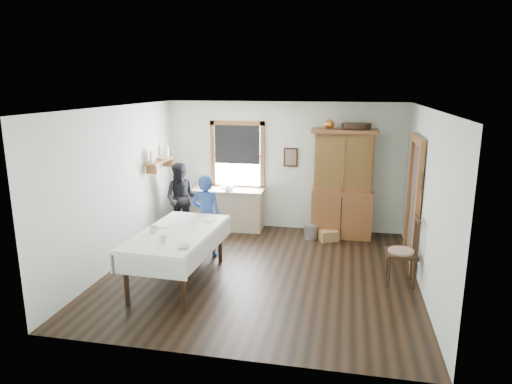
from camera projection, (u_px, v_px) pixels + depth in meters
The scene contains 20 objects.
room at pixel (262, 193), 7.29m from camera, with size 5.01×5.01×2.70m.
window at pixel (237, 152), 9.77m from camera, with size 1.18×0.07×1.48m.
doorway at pixel (414, 199), 7.67m from camera, with size 0.09×1.14×2.22m.
wall_shelf at pixel (160, 159), 9.16m from camera, with size 0.24×1.00×0.44m.
framed_picture at pixel (291, 157), 9.56m from camera, with size 0.30×0.04×0.40m, color #2F1F10.
rug_beater at pixel (422, 173), 7.02m from camera, with size 0.27×0.27×0.01m, color black.
work_counter at pixel (228, 209), 9.78m from camera, with size 1.53×0.58×0.88m, color tan.
china_hutch at pixel (342, 184), 9.16m from camera, with size 1.29×0.61×2.19m, color brown.
dining_table at pixel (178, 256), 7.14m from camera, with size 1.10×2.10×0.84m, color white.
spindle_chair at pixel (402, 250), 7.05m from camera, with size 0.50×0.50×1.09m, color #2F1F10.
pail at pixel (311, 231), 9.21m from camera, with size 0.28×0.28×0.29m, color #93979B.
wicker_basket at pixel (329, 236), 9.09m from camera, with size 0.35×0.25×0.21m, color tan.
woman_blue at pixel (206, 219), 8.16m from camera, with size 0.51×0.34×1.40m, color navy.
figure_dark at pixel (182, 201), 9.43m from camera, with size 0.67×0.52×1.38m, color black.
table_cup_a at pixel (154, 229), 6.96m from camera, with size 0.12×0.12×0.10m, color silver.
table_cup_b at pixel (163, 240), 6.51m from camera, with size 0.10×0.10×0.10m, color silver.
table_bowl at pixel (184, 246), 6.31m from camera, with size 0.20×0.20×0.05m, color silver.
counter_book at pixel (220, 187), 9.81m from camera, with size 0.18×0.24×0.02m, color #765D4E.
counter_bowl at pixel (229, 189), 9.52m from camera, with size 0.20×0.20×0.06m, color silver.
shelf_bowl at pixel (161, 158), 9.17m from camera, with size 0.22×0.22×0.05m, color silver.
Camera 1 is at (1.31, -6.96, 3.06)m, focal length 32.00 mm.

